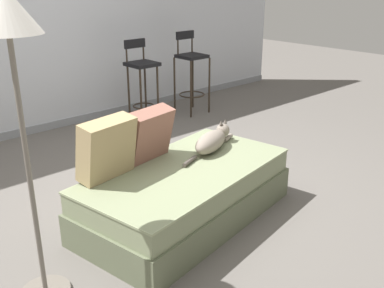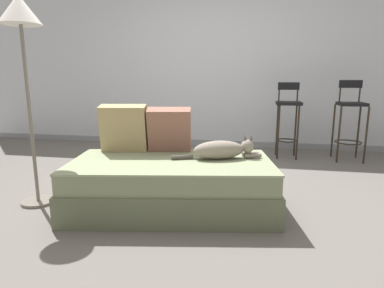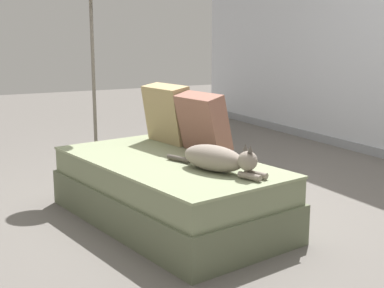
{
  "view_description": "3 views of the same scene",
  "coord_description": "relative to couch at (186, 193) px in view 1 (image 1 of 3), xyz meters",
  "views": [
    {
      "loc": [
        -1.95,
        -2.62,
        1.73
      ],
      "look_at": [
        0.15,
        -0.3,
        0.53
      ],
      "focal_mm": 42.0,
      "sensor_mm": 36.0,
      "label": 1
    },
    {
      "loc": [
        0.63,
        -2.82,
        1.05
      ],
      "look_at": [
        0.15,
        -0.3,
        0.53
      ],
      "focal_mm": 30.0,
      "sensor_mm": 36.0,
      "label": 2
    },
    {
      "loc": [
        2.97,
        -1.78,
        1.19
      ],
      "look_at": [
        0.15,
        -0.3,
        0.53
      ],
      "focal_mm": 50.0,
      "sensor_mm": 36.0,
      "label": 3
    }
  ],
  "objects": [
    {
      "name": "throw_pillow_corner",
      "position": [
        -0.49,
        0.24,
        0.41
      ],
      "size": [
        0.43,
        0.27,
        0.42
      ],
      "color": "tan",
      "rests_on": "couch"
    },
    {
      "name": "couch",
      "position": [
        0.0,
        0.0,
        0.0
      ],
      "size": [
        1.74,
        1.11,
        0.41
      ],
      "color": "#636B50",
      "rests_on": "ground"
    },
    {
      "name": "wall_baseboard_trim",
      "position": [
        0.0,
        2.6,
        -0.16
      ],
      "size": [
        8.0,
        0.02,
        0.09
      ],
      "primitive_type": "cube",
      "color": "gray",
      "rests_on": "ground"
    },
    {
      "name": "cat",
      "position": [
        0.4,
        0.14,
        0.28
      ],
      "size": [
        0.72,
        0.32,
        0.19
      ],
      "color": "gray",
      "rests_on": "couch"
    },
    {
      "name": "floor_lamp",
      "position": [
        -1.16,
        -0.1,
        1.21
      ],
      "size": [
        0.32,
        0.32,
        1.68
      ],
      "color": "slate",
      "rests_on": "ground"
    },
    {
      "name": "bar_stool_by_doorway",
      "position": [
        1.87,
        2.02,
        0.37
      ],
      "size": [
        0.34,
        0.34,
        1.04
      ],
      "color": "#2D2319",
      "rests_on": "ground"
    },
    {
      "name": "wall_back_panel",
      "position": [
        0.0,
        2.65,
        1.09
      ],
      "size": [
        8.0,
        0.1,
        2.6
      ],
      "primitive_type": "cube",
      "color": "silver",
      "rests_on": "ground"
    },
    {
      "name": "ground_plane",
      "position": [
        0.0,
        0.4,
        -0.21
      ],
      "size": [
        16.0,
        16.0,
        0.0
      ],
      "primitive_type": "plane",
      "color": "#66605B",
      "rests_on": "ground"
    },
    {
      "name": "bar_stool_near_window",
      "position": [
        1.09,
        2.02,
        0.4
      ],
      "size": [
        0.32,
        0.32,
        1.01
      ],
      "color": "#2D2319",
      "rests_on": "ground"
    },
    {
      "name": "throw_pillow_middle",
      "position": [
        -0.09,
        0.31,
        0.4
      ],
      "size": [
        0.41,
        0.28,
        0.4
      ],
      "color": "#936051",
      "rests_on": "couch"
    }
  ]
}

